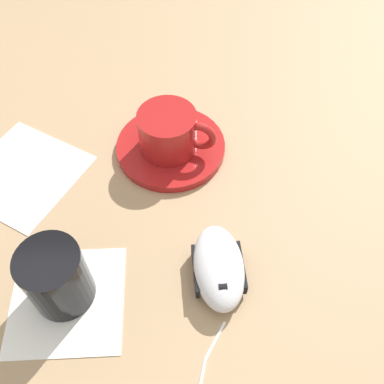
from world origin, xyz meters
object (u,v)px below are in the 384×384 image
Objects in this scene: saucer at (171,147)px; computer_mouse at (219,267)px; coffee_cup at (169,132)px; drinking_glass at (56,277)px.

saucer is 0.20m from computer_mouse.
coffee_cup is at bearing 15.12° from computer_mouse.
coffee_cup is at bearing 170.85° from saucer.
drinking_glass reaches higher than coffee_cup.
coffee_cup is 0.20m from computer_mouse.
computer_mouse is at bearing -84.95° from drinking_glass.
drinking_glass is (-0.21, 0.12, 0.04)m from saucer.
drinking_glass is at bearing 149.42° from coffee_cup.
computer_mouse is at bearing -165.39° from saucer.
saucer is 0.04m from coffee_cup.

